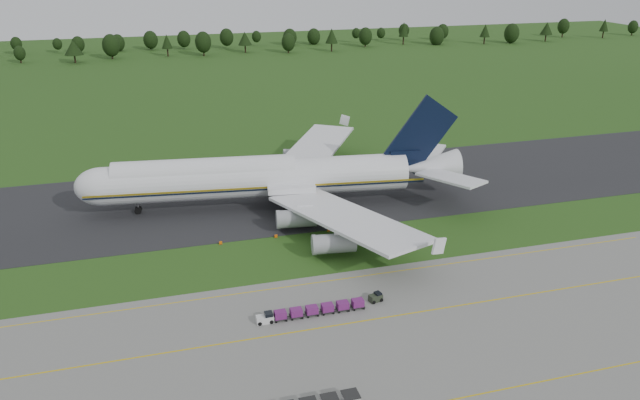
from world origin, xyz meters
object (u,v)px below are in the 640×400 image
object	(u,v)px
utility_cart	(376,298)
edge_markers	(276,236)
aircraft	(265,177)
baggage_train	(310,311)

from	to	relation	value
utility_cart	edge_markers	bearing A→B (deg)	110.46
utility_cart	edge_markers	xyz separation A→B (m)	(-9.34, 25.04, -0.29)
aircraft	edge_markers	distance (m)	16.25
baggage_train	edge_markers	bearing A→B (deg)	88.25
edge_markers	utility_cart	bearing A→B (deg)	-69.54
aircraft	baggage_train	xyz separation A→B (m)	(-2.06, -41.21, -5.31)
aircraft	utility_cart	distance (m)	41.33
edge_markers	aircraft	bearing A→B (deg)	85.21
baggage_train	utility_cart	bearing A→B (deg)	5.93
aircraft	baggage_train	world-z (taller)	aircraft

